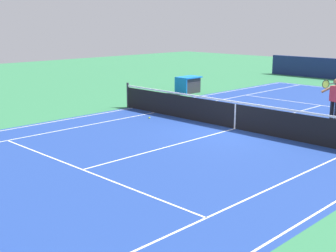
% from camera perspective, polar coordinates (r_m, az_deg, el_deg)
% --- Properties ---
extents(ground_plane, '(60.00, 60.00, 0.00)m').
position_cam_1_polar(ground_plane, '(16.12, 8.38, -0.34)').
color(ground_plane, '#2D7247').
extents(court_slab, '(24.20, 11.40, 0.00)m').
position_cam_1_polar(court_slab, '(16.11, 8.38, -0.33)').
color(court_slab, navy).
rests_on(court_slab, ground_plane).
extents(court_line_markings, '(23.85, 11.05, 0.01)m').
position_cam_1_polar(court_line_markings, '(16.11, 8.39, -0.32)').
color(court_line_markings, white).
rests_on(court_line_markings, ground_plane).
extents(tennis_net, '(0.10, 11.70, 1.08)m').
position_cam_1_polar(tennis_net, '(16.01, 8.44, 1.37)').
color(tennis_net, '#2D2D33').
rests_on(tennis_net, ground_plane).
extents(tennis_player_far, '(1.19, 0.75, 1.70)m').
position_cam_1_polar(tennis_player_far, '(17.68, 20.17, 3.25)').
color(tennis_player_far, black).
rests_on(tennis_player_far, ground_plane).
extents(tennis_ball, '(0.07, 0.07, 0.07)m').
position_cam_1_polar(tennis_ball, '(17.62, -2.36, 1.05)').
color(tennis_ball, '#CCE01E').
rests_on(tennis_ball, ground_plane).
extents(equipment_cart_tarped, '(1.25, 0.84, 0.85)m').
position_cam_1_polar(equipment_cart_tarped, '(23.98, 2.55, 5.21)').
color(equipment_cart_tarped, '#2D2D33').
rests_on(equipment_cart_tarped, ground_plane).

